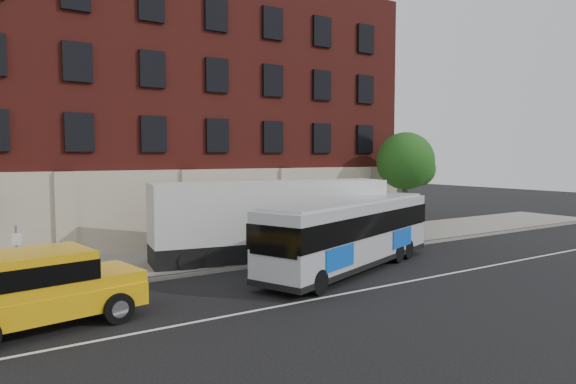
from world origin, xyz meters
TOP-DOWN VIEW (x-y plane):
  - ground at (0.00, 0.00)m, footprint 120.00×120.00m
  - sidewalk at (0.00, 9.00)m, footprint 60.00×6.00m
  - kerb at (0.00, 6.00)m, footprint 60.00×0.25m
  - lane_line at (0.00, 0.50)m, footprint 60.00×0.12m
  - building at (-0.01, 16.92)m, footprint 30.00×12.10m
  - sign_pole at (-8.50, 6.15)m, footprint 0.30×0.20m
  - street_tree at (13.54, 9.48)m, footprint 3.60×3.60m
  - city_bus at (3.86, 3.32)m, footprint 11.06×6.09m
  - yellow_suv at (-8.52, 2.41)m, footprint 5.89×3.18m
  - shipping_container at (2.11, 6.90)m, footprint 11.28×4.13m

SIDE VIEW (x-z plane):
  - ground at x=0.00m, z-range 0.00..0.00m
  - lane_line at x=0.00m, z-range 0.00..0.01m
  - sidewalk at x=0.00m, z-range 0.00..0.15m
  - kerb at x=0.00m, z-range 0.00..0.15m
  - yellow_suv at x=-8.52m, z-range 0.16..2.36m
  - sign_pole at x=-8.50m, z-range 0.20..2.70m
  - city_bus at x=3.86m, z-range 0.16..3.16m
  - shipping_container at x=2.11m, z-range -0.02..3.67m
  - street_tree at x=13.54m, z-range 1.31..7.51m
  - building at x=-0.01m, z-range 0.08..15.08m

